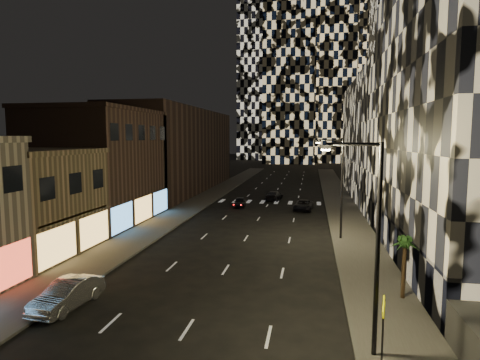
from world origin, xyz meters
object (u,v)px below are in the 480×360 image
at_px(streetlight_far, 339,181).
at_px(car_dark_rightlane, 303,205).
at_px(streetlight_near, 372,234).
at_px(car_silver_parked, 68,294).
at_px(car_dark_oncoming, 274,196).
at_px(car_dark_midlane, 240,202).
at_px(ped_sign, 383,318).
at_px(palm_tree, 405,247).

height_order(streetlight_far, car_dark_rightlane, streetlight_far).
height_order(streetlight_near, car_silver_parked, streetlight_near).
relative_size(streetlight_near, car_dark_oncoming, 1.91).
bearing_deg(car_dark_oncoming, car_dark_midlane, 65.50).
bearing_deg(ped_sign, streetlight_far, 104.73).
height_order(car_dark_oncoming, ped_sign, ped_sign).
bearing_deg(car_dark_rightlane, palm_tree, -71.58).
relative_size(streetlight_far, car_silver_parked, 1.94).
bearing_deg(palm_tree, ped_sign, -107.72).
height_order(car_dark_midlane, car_dark_rightlane, car_dark_rightlane).
relative_size(car_dark_rightlane, ped_sign, 1.60).
bearing_deg(car_dark_oncoming, car_dark_rightlane, 127.14).
bearing_deg(car_dark_rightlane, car_dark_midlane, 177.59).
xyz_separation_m(streetlight_near, ped_sign, (0.41, -0.86, -3.17)).
relative_size(streetlight_far, palm_tree, 2.49).
bearing_deg(streetlight_near, car_dark_rightlane, 95.70).
bearing_deg(streetlight_near, ped_sign, -64.53).
bearing_deg(palm_tree, streetlight_far, 101.74).
bearing_deg(car_silver_parked, ped_sign, -5.14).
bearing_deg(car_dark_rightlane, car_dark_oncoming, 125.75).
xyz_separation_m(streetlight_near, palm_tree, (2.79, 6.58, -2.22)).
bearing_deg(car_dark_oncoming, ped_sign, 108.10).
xyz_separation_m(streetlight_far, car_dark_oncoming, (-7.85, 21.90, -4.67)).
distance_m(car_dark_rightlane, ped_sign, 35.30).
bearing_deg(palm_tree, car_dark_oncoming, 106.77).
bearing_deg(streetlight_far, streetlight_near, -90.00).
height_order(car_silver_parked, car_dark_oncoming, car_silver_parked).
relative_size(car_dark_midlane, car_dark_oncoming, 0.80).
xyz_separation_m(car_silver_parked, car_dark_midlane, (3.70, 33.13, -0.12)).
height_order(streetlight_far, ped_sign, streetlight_far).
bearing_deg(ped_sign, car_dark_midlane, 122.28).
distance_m(car_dark_oncoming, car_dark_rightlane, 8.89).
bearing_deg(ped_sign, palm_tree, 85.88).
relative_size(car_silver_parked, car_dark_midlane, 1.23).
xyz_separation_m(car_dark_midlane, palm_tree, (14.64, -28.83, 2.49)).
xyz_separation_m(car_dark_rightlane, palm_tree, (6.20, -27.62, 2.47)).
height_order(car_dark_rightlane, palm_tree, palm_tree).
bearing_deg(streetlight_far, car_silver_parked, -131.28).
xyz_separation_m(car_dark_midlane, car_dark_rightlane, (8.44, -1.21, 0.01)).
relative_size(car_dark_oncoming, palm_tree, 1.31).
height_order(car_silver_parked, palm_tree, palm_tree).
xyz_separation_m(ped_sign, palm_tree, (2.38, 7.44, 0.95)).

